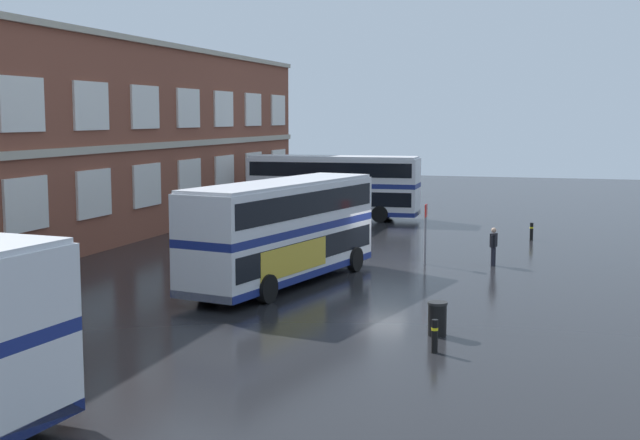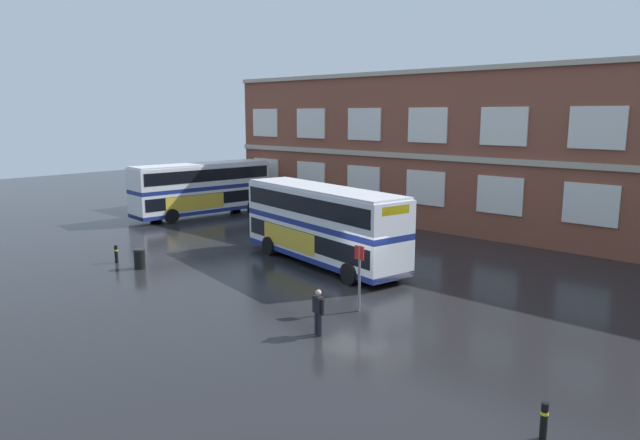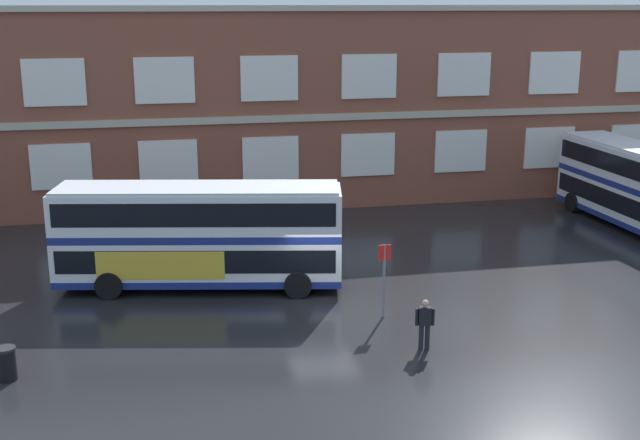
% 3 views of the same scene
% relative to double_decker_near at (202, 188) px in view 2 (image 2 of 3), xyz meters
% --- Properties ---
extents(ground_plane, '(120.00, 120.00, 0.00)m').
position_rel_double_decker_near_xyz_m(ground_plane, '(21.00, -5.31, -2.15)').
color(ground_plane, black).
extents(brick_terminal_building, '(52.83, 8.19, 10.71)m').
position_rel_double_decker_near_xyz_m(brick_terminal_building, '(23.84, 10.67, 3.06)').
color(brick_terminal_building, brown).
rests_on(brick_terminal_building, ground).
extents(double_decker_near, '(3.74, 11.21, 4.07)m').
position_rel_double_decker_near_xyz_m(double_decker_near, '(0.00, 0.00, 0.00)').
color(double_decker_near, silver).
rests_on(double_decker_near, ground).
extents(double_decker_middle, '(11.29, 4.68, 4.07)m').
position_rel_double_decker_near_xyz_m(double_decker_middle, '(16.67, -4.52, 0.00)').
color(double_decker_middle, silver).
rests_on(double_decker_middle, ground).
extents(waiting_passenger, '(0.64, 0.31, 1.70)m').
position_rel_double_decker_near_xyz_m(waiting_passenger, '(23.33, -12.06, -1.22)').
color(waiting_passenger, black).
rests_on(waiting_passenger, ground).
extents(bus_stand_flag, '(0.44, 0.10, 2.70)m').
position_rel_double_decker_near_xyz_m(bus_stand_flag, '(22.82, -9.10, -0.51)').
color(bus_stand_flag, slate).
rests_on(bus_stand_flag, ground).
extents(station_litter_bin, '(0.60, 0.60, 1.03)m').
position_rel_double_decker_near_xyz_m(station_litter_bin, '(10.45, -11.60, -1.63)').
color(station_litter_bin, black).
rests_on(station_litter_bin, ground).
extents(safety_bollard_west, '(0.19, 0.19, 0.95)m').
position_rel_double_decker_near_xyz_m(safety_bollard_west, '(8.51, -11.83, -1.66)').
color(safety_bollard_west, black).
rests_on(safety_bollard_west, ground).
extents(safety_bollard_east, '(0.19, 0.19, 0.95)m').
position_rel_double_decker_near_xyz_m(safety_bollard_east, '(31.89, -13.27, -1.66)').
color(safety_bollard_east, black).
rests_on(safety_bollard_east, ground).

